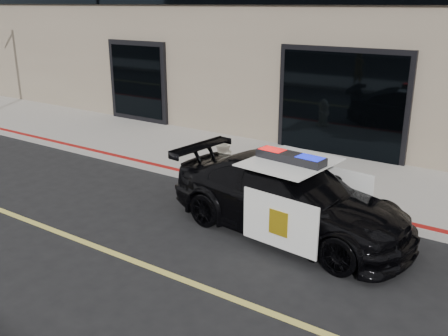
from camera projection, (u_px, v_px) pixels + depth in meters
The scene contains 4 objects.
ground at pixel (214, 292), 7.07m from camera, with size 120.00×120.00×0.00m, color black.
sidewalk_n at pixel (350, 182), 11.16m from camera, with size 60.00×3.50×0.15m, color gray.
police_car at pixel (289, 197), 8.73m from camera, with size 2.74×4.85×1.47m.
fire_hydrant at pixel (223, 156), 11.44m from camera, with size 0.39×0.54×0.85m.
Camera 1 is at (3.59, -5.00, 3.90)m, focal length 40.00 mm.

